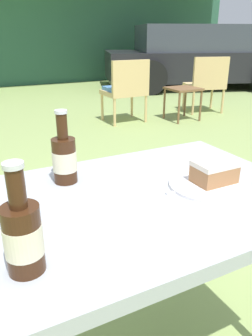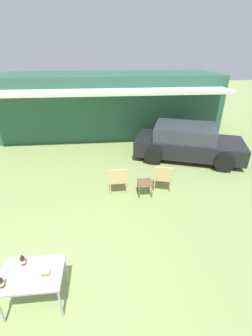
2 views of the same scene
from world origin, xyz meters
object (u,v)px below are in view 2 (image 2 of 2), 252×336
garden_side_table (145,184)px  patio_table (32,276)px  wicker_chair_cushioned (118,178)px  cake_on_plate (45,273)px  parked_car (187,142)px  cola_bottle_near (23,261)px  wicker_chair_plain (163,176)px  cola_bottle_far (1,283)px

garden_side_table → patio_table: (-2.37, -3.00, 0.25)m
wicker_chair_cushioned → cake_on_plate: wicker_chair_cushioned is taller
parked_car → patio_table: parked_car is taller
wicker_chair_cushioned → cola_bottle_near: bearing=58.7°
wicker_chair_cushioned → cake_on_plate: bearing=66.2°
parked_car → wicker_chair_plain: (-1.49, -2.22, -0.17)m
parked_car → patio_table: (-4.46, -5.44, -0.01)m
parked_car → cola_bottle_far: parked_car is taller
cola_bottle_far → cake_on_plate: bearing=13.5°
wicker_chair_plain → parked_car: bearing=-108.2°
wicker_chair_plain → wicker_chair_cushioned: bearing=15.1°
garden_side_table → patio_table: bearing=-128.3°
cola_bottle_far → patio_table: bearing=26.4°
wicker_chair_cushioned → patio_table: (-1.60, -3.24, 0.16)m
wicker_chair_plain → cola_bottle_near: cola_bottle_near is taller
wicker_chair_plain → garden_side_table: wicker_chair_plain is taller
cola_bottle_far → garden_side_table: bearing=49.3°
parked_car → cake_on_plate: 6.93m
cake_on_plate → cola_bottle_far: size_ratio=0.99×
cola_bottle_near → cola_bottle_far: size_ratio=1.00×
cola_bottle_near → cola_bottle_far: 0.43m
patio_table → cola_bottle_far: 0.44m
parked_car → garden_side_table: 3.22m
patio_table → cake_on_plate: (0.23, -0.04, 0.10)m
cola_bottle_near → cola_bottle_far: (-0.20, -0.38, 0.00)m
wicker_chair_cushioned → cola_bottle_near: size_ratio=3.59×
cola_bottle_near → wicker_chair_cushioned: bearing=59.9°
parked_car → garden_side_table: parked_car is taller
wicker_chair_cushioned → garden_side_table: wicker_chair_cushioned is taller
cake_on_plate → cola_bottle_near: cola_bottle_near is taller
cola_bottle_near → patio_table: bearing=-49.2°
parked_car → cola_bottle_near: bearing=-111.9°
parked_car → cola_bottle_near: size_ratio=18.92×
wicker_chair_cushioned → parked_car: bearing=-143.6°
cake_on_plate → cola_bottle_far: 0.61m
wicker_chair_plain → garden_side_table: size_ratio=1.84×
wicker_chair_plain → cake_on_plate: wicker_chair_plain is taller
wicker_chair_plain → cola_bottle_near: bearing=59.9°
wicker_chair_plain → cake_on_plate: 4.27m
wicker_chair_cushioned → cola_bottle_far: size_ratio=3.59×
parked_car → cola_bottle_far: bearing=-111.1°
wicker_chair_cushioned → wicker_chair_plain: size_ratio=1.00×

